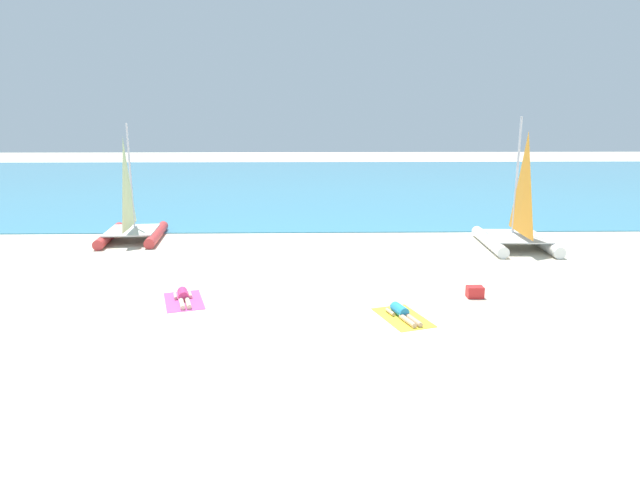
{
  "coord_description": "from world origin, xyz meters",
  "views": [
    {
      "loc": [
        -0.41,
        -13.46,
        5.54
      ],
      "look_at": [
        0.0,
        5.5,
        1.2
      ],
      "focal_mm": 30.79,
      "sensor_mm": 36.0,
      "label": 1
    }
  ],
  "objects_px": {
    "sunbather_right": "(402,312)",
    "towel_right": "(403,317)",
    "towel_left": "(184,301)",
    "sunbather_left": "(183,296)",
    "cooler_box": "(475,292)",
    "sailboat_red": "(132,224)",
    "sailboat_white": "(517,229)"
  },
  "relations": [
    {
      "from": "towel_right",
      "to": "sailboat_white",
      "type": "bearing_deg",
      "value": 52.72
    },
    {
      "from": "sailboat_white",
      "to": "towel_right",
      "type": "distance_m",
      "value": 10.3
    },
    {
      "from": "sailboat_white",
      "to": "sailboat_red",
      "type": "bearing_deg",
      "value": 176.8
    },
    {
      "from": "towel_right",
      "to": "cooler_box",
      "type": "bearing_deg",
      "value": 33.65
    },
    {
      "from": "sunbather_right",
      "to": "cooler_box",
      "type": "height_order",
      "value": "cooler_box"
    },
    {
      "from": "sailboat_red",
      "to": "towel_right",
      "type": "relative_size",
      "value": 2.73
    },
    {
      "from": "cooler_box",
      "to": "sailboat_red",
      "type": "bearing_deg",
      "value": 147.86
    },
    {
      "from": "sunbather_right",
      "to": "towel_right",
      "type": "bearing_deg",
      "value": -90.0
    },
    {
      "from": "sailboat_white",
      "to": "sunbather_left",
      "type": "xyz_separation_m",
      "value": [
        -12.68,
        -6.57,
        -0.68
      ]
    },
    {
      "from": "sailboat_white",
      "to": "sunbather_right",
      "type": "bearing_deg",
      "value": -124.89
    },
    {
      "from": "sailboat_white",
      "to": "towel_left",
      "type": "distance_m",
      "value": 14.32
    },
    {
      "from": "sailboat_red",
      "to": "sunbather_right",
      "type": "bearing_deg",
      "value": -48.82
    },
    {
      "from": "cooler_box",
      "to": "sunbather_left",
      "type": "bearing_deg",
      "value": -179.48
    },
    {
      "from": "towel_left",
      "to": "sunbather_right",
      "type": "distance_m",
      "value": 6.59
    },
    {
      "from": "sunbather_left",
      "to": "cooler_box",
      "type": "xyz_separation_m",
      "value": [
        8.98,
        0.08,
        0.05
      ]
    },
    {
      "from": "towel_right",
      "to": "towel_left",
      "type": "bearing_deg",
      "value": 166.59
    },
    {
      "from": "towel_left",
      "to": "towel_right",
      "type": "xyz_separation_m",
      "value": [
        6.44,
        -1.53,
        0.0
      ]
    },
    {
      "from": "sailboat_white",
      "to": "towel_left",
      "type": "relative_size",
      "value": 2.88
    },
    {
      "from": "towel_left",
      "to": "sunbather_right",
      "type": "bearing_deg",
      "value": -12.91
    },
    {
      "from": "towel_left",
      "to": "sunbather_left",
      "type": "xyz_separation_m",
      "value": [
        -0.02,
        0.06,
        0.13
      ]
    },
    {
      "from": "towel_right",
      "to": "cooler_box",
      "type": "relative_size",
      "value": 3.8
    },
    {
      "from": "towel_left",
      "to": "sunbather_right",
      "type": "height_order",
      "value": "sunbather_right"
    },
    {
      "from": "sailboat_red",
      "to": "towel_right",
      "type": "distance_m",
      "value": 14.5
    },
    {
      "from": "sailboat_white",
      "to": "sunbather_right",
      "type": "height_order",
      "value": "sailboat_white"
    },
    {
      "from": "sailboat_white",
      "to": "sunbather_right",
      "type": "relative_size",
      "value": 3.56
    },
    {
      "from": "sunbather_right",
      "to": "cooler_box",
      "type": "relative_size",
      "value": 3.08
    },
    {
      "from": "sailboat_red",
      "to": "towel_left",
      "type": "bearing_deg",
      "value": -69.55
    },
    {
      "from": "sailboat_red",
      "to": "sunbather_left",
      "type": "relative_size",
      "value": 3.36
    },
    {
      "from": "towel_left",
      "to": "cooler_box",
      "type": "relative_size",
      "value": 3.8
    },
    {
      "from": "sailboat_white",
      "to": "cooler_box",
      "type": "bearing_deg",
      "value": -116.97
    },
    {
      "from": "sailboat_white",
      "to": "sunbather_left",
      "type": "distance_m",
      "value": 14.3
    },
    {
      "from": "sunbather_left",
      "to": "cooler_box",
      "type": "distance_m",
      "value": 8.98
    }
  ]
}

